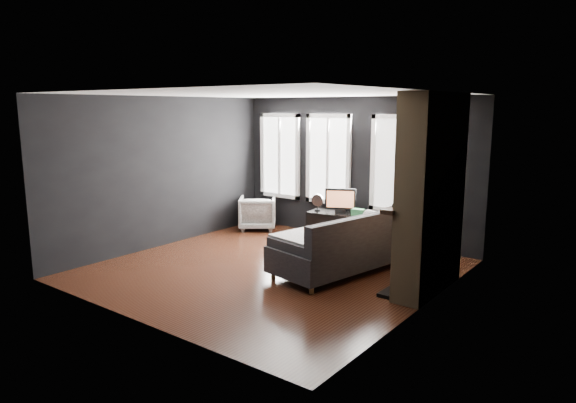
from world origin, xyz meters
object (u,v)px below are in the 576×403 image
Objects in this scene: mug at (372,214)px; book at (383,210)px; media_console at (351,229)px; sofa at (340,241)px; armchair at (258,211)px; mantel_vase at (427,191)px; monitor at (340,199)px.

book reaches higher than mug.
media_console is 6.55× the size of book.
armchair is at bearing 165.74° from sofa.
book is at bearing 148.60° from armchair.
mantel_vase reaches higher than book.
media_console is at bearing 150.42° from mantel_vase.
sofa is at bearing -85.07° from monitor.
armchair is at bearing 167.32° from mantel_vase.
book is at bearing 105.56° from sofa.
mantel_vase is (4.00, -0.90, 0.94)m from armchair.
mug is 1.88m from mantel_vase.
book reaches higher than armchair.
media_console is (-0.71, 1.53, -0.20)m from sofa.
monitor is (1.92, 0.14, 0.44)m from armchair.
armchair reaches higher than media_console.
sofa is 3.17m from armchair.
mug is 0.68× the size of mantel_vase.
media_console is at bearing -24.11° from monitor.
sofa is 13.02× the size of mantel_vase.
media_console is 0.56m from mug.
mug is at bearing 146.07° from armchair.
media_console is (2.15, 0.15, -0.10)m from armchair.
media_console is 14.10× the size of mug.
book is (0.15, 0.13, 0.07)m from mug.
monitor is at bearing 175.15° from media_console.
sofa is at bearing -80.20° from mug.
mantel_vase is (2.08, -1.04, 0.49)m from monitor.
mantel_vase is at bearing -37.01° from media_console.
monitor reaches higher than media_console.
media_console is 0.72m from book.
mug is at bearing 111.39° from sofa.
sofa is at bearing 117.31° from armchair.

